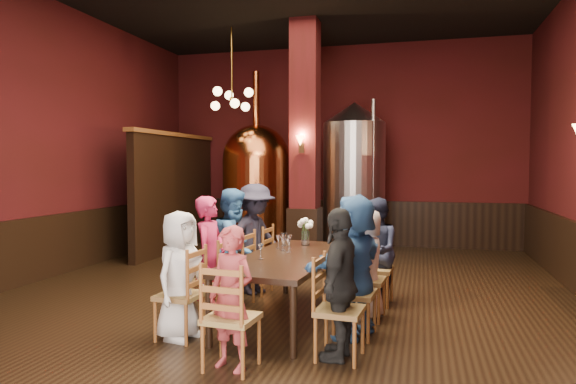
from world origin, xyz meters
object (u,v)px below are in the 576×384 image
(person_2, at_px, (234,247))
(steel_vessel, at_px, (354,177))
(person_0, at_px, (180,275))
(copper_kettle, at_px, (256,186))
(person_1, at_px, (210,258))
(rose_vase, at_px, (305,227))
(dining_table, at_px, (289,261))

(person_2, distance_m, steel_vessel, 4.75)
(person_0, distance_m, person_2, 1.33)
(copper_kettle, bearing_deg, person_1, -78.08)
(person_2, relative_size, rose_vase, 4.09)
(person_1, relative_size, rose_vase, 3.92)
(person_2, xyz_separation_m, rose_vase, (0.84, 0.41, 0.24))
(person_1, relative_size, steel_vessel, 0.47)
(person_1, height_order, copper_kettle, copper_kettle)
(person_1, bearing_deg, dining_table, -72.32)
(dining_table, xyz_separation_m, person_1, (-0.87, -0.26, 0.04))
(person_1, xyz_separation_m, steel_vessel, (0.99, 5.24, 0.83))
(person_1, distance_m, copper_kettle, 4.96)
(dining_table, height_order, copper_kettle, copper_kettle)
(copper_kettle, bearing_deg, dining_table, -67.44)
(dining_table, bearing_deg, rose_vase, 93.26)
(steel_vessel, height_order, rose_vase, steel_vessel)
(dining_table, relative_size, person_1, 1.71)
(dining_table, bearing_deg, person_2, 158.78)
(copper_kettle, xyz_separation_m, rose_vase, (1.91, -3.74, -0.38))
(person_0, xyz_separation_m, copper_kettle, (-0.96, 5.48, 0.70))
(person_1, distance_m, person_2, 0.66)
(person_0, xyz_separation_m, person_2, (0.10, 1.33, 0.09))
(copper_kettle, relative_size, steel_vessel, 1.21)
(person_2, height_order, copper_kettle, copper_kettle)
(dining_table, relative_size, copper_kettle, 0.66)
(rose_vase, bearing_deg, person_0, -118.44)
(person_0, distance_m, rose_vase, 2.01)
(dining_table, distance_m, rose_vase, 0.87)
(dining_table, height_order, person_2, person_2)
(person_0, xyz_separation_m, person_1, (0.05, 0.67, 0.06))
(steel_vessel, bearing_deg, person_0, -100.04)
(copper_kettle, relative_size, rose_vase, 10.18)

